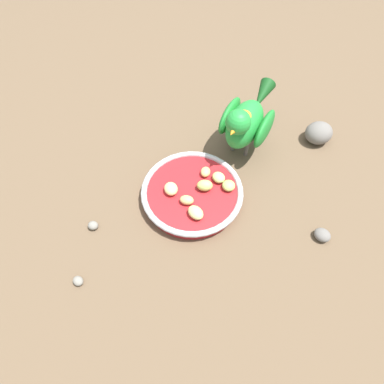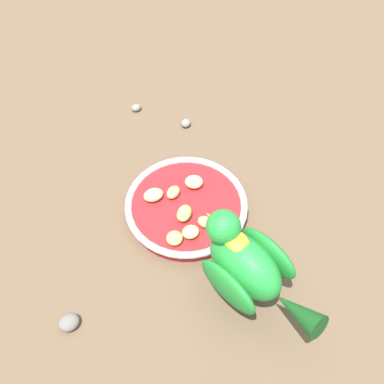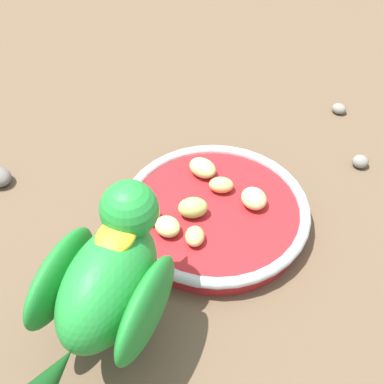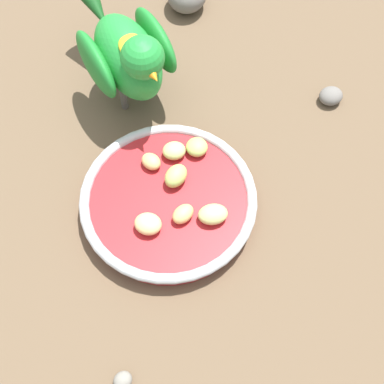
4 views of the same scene
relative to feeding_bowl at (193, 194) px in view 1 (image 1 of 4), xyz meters
name	(u,v)px [view 1 (image 1 of 4)]	position (x,y,z in m)	size (l,w,h in m)	color
ground_plane	(201,191)	(0.00, -0.02, -0.02)	(4.00, 4.00, 0.00)	brown
feeding_bowl	(193,194)	(0.00, 0.00, 0.00)	(0.20, 0.20, 0.03)	#AD1E23
apple_piece_0	(204,186)	(-0.01, -0.02, 0.02)	(0.03, 0.02, 0.02)	#B2CC66
apple_piece_1	(205,172)	(0.02, -0.05, 0.01)	(0.02, 0.02, 0.02)	tan
apple_piece_2	(196,213)	(-0.04, 0.03, 0.02)	(0.03, 0.02, 0.02)	#C6D17A
apple_piece_3	(171,189)	(0.03, 0.03, 0.02)	(0.03, 0.03, 0.02)	#E5C67F
apple_piece_4	(229,186)	(-0.03, -0.06, 0.02)	(0.03, 0.03, 0.02)	#B2CC66
apple_piece_5	(187,200)	(-0.01, 0.02, 0.02)	(0.03, 0.02, 0.02)	tan
apple_piece_6	(219,177)	(-0.01, -0.06, 0.02)	(0.03, 0.02, 0.02)	#C6D17A
parrot	(246,121)	(0.04, -0.17, 0.07)	(0.13, 0.21, 0.15)	#59544C
rock_large	(319,133)	(-0.05, -0.32, 0.01)	(0.06, 0.06, 0.05)	slate
pebble_0	(93,226)	(0.06, 0.19, -0.01)	(0.02, 0.02, 0.02)	gray
pebble_1	(322,235)	(-0.22, -0.14, -0.01)	(0.03, 0.03, 0.02)	slate
pebble_2	(78,281)	(-0.02, 0.26, -0.01)	(0.02, 0.02, 0.01)	gray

